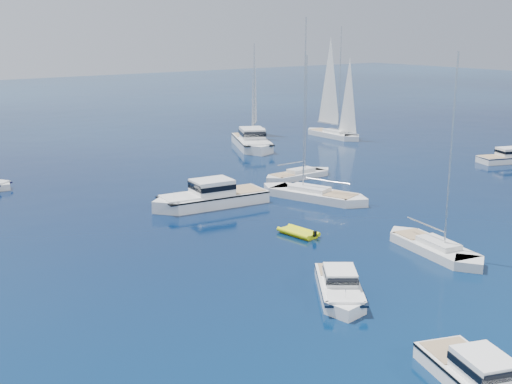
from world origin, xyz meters
TOP-DOWN VIEW (x-y plane):
  - motor_cruiser_left at (-5.78, 9.34)m, footprint 7.19×8.36m
  - motor_cruiser_centre at (-0.44, 32.68)m, footprint 12.66×5.20m
  - motor_cruiser_far_r at (41.20, 27.56)m, footprint 9.41×5.64m
  - motor_cruiser_distant at (21.18, 54.97)m, footprint 9.63×13.97m
  - sailboat_fore at (5.75, 11.08)m, footprint 4.85×10.93m
  - sailboat_mid_r at (9.20, 28.65)m, footprint 7.02×12.75m
  - sailboat_centre at (14.06, 36.68)m, footprint 9.66×2.60m
  - sailboat_sails_r at (36.86, 55.22)m, footprint 3.18×11.79m
  - sailboat_sails_far at (28.03, 63.58)m, footprint 8.73×9.05m
  - tender_yellow at (0.33, 20.57)m, footprint 2.36×3.79m

SIDE VIEW (x-z plane):
  - motor_cruiser_left at x=-5.78m, z-range -1.12..1.12m
  - motor_cruiser_centre at x=-0.44m, z-range -1.61..1.61m
  - motor_cruiser_far_r at x=41.20m, z-range -1.18..1.18m
  - motor_cruiser_distant at x=21.18m, z-range -1.77..1.77m
  - sailboat_fore at x=5.75m, z-range -7.79..7.79m
  - sailboat_mid_r at x=9.20m, z-range -9.09..9.09m
  - sailboat_centre at x=14.06m, z-range -7.09..7.09m
  - sailboat_sails_r at x=36.86m, z-range -8.64..8.64m
  - sailboat_sails_far at x=28.03m, z-range -7.34..7.34m
  - tender_yellow at x=0.33m, z-range -0.47..0.47m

